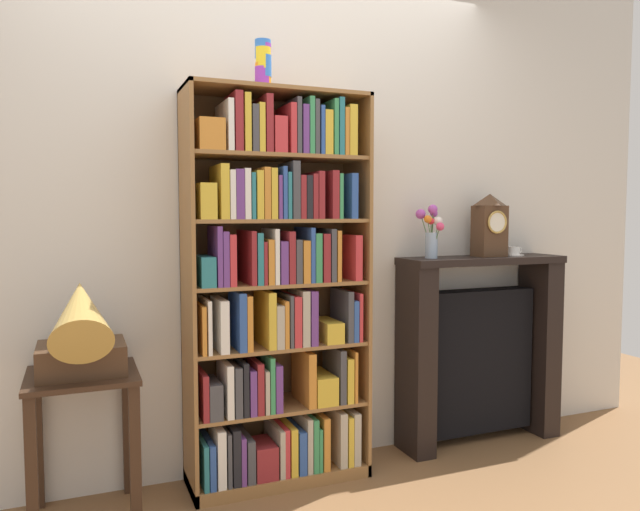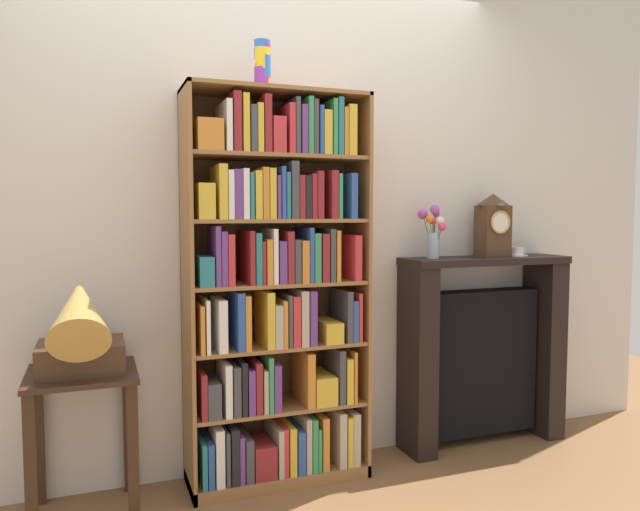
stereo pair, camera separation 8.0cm
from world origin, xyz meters
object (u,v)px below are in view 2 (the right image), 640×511
(mantel_clock, at_px, (493,225))
(teacup_with_saucer, at_px, (517,252))
(cup_stack, at_px, (262,65))
(gramophone, at_px, (80,329))
(bookshelf, at_px, (277,299))
(flower_vase, at_px, (433,231))
(side_table_left, at_px, (83,412))
(fireplace_mantel, at_px, (481,351))

(mantel_clock, xyz_separation_m, teacup_with_saucer, (0.17, 0.00, -0.15))
(cup_stack, xyz_separation_m, gramophone, (-0.81, -0.11, -1.16))
(mantel_clock, height_order, teacup_with_saucer, mantel_clock)
(bookshelf, height_order, mantel_clock, bookshelf)
(gramophone, xyz_separation_m, flower_vase, (1.77, 0.17, 0.38))
(flower_vase, height_order, teacup_with_saucer, flower_vase)
(side_table_left, height_order, fireplace_mantel, fireplace_mantel)
(gramophone, bearing_deg, cup_stack, 8.01)
(cup_stack, height_order, flower_vase, cup_stack)
(bookshelf, relative_size, flower_vase, 6.48)
(gramophone, height_order, flower_vase, flower_vase)
(gramophone, distance_m, flower_vase, 1.82)
(cup_stack, height_order, gramophone, cup_stack)
(side_table_left, relative_size, flower_vase, 2.18)
(flower_vase, bearing_deg, mantel_clock, -1.09)
(cup_stack, relative_size, mantel_clock, 0.63)
(side_table_left, relative_size, mantel_clock, 1.80)
(gramophone, relative_size, teacup_with_saucer, 3.77)
(cup_stack, distance_m, fireplace_mantel, 1.96)
(side_table_left, xyz_separation_m, gramophone, (-0.00, -0.08, 0.37))
(flower_vase, bearing_deg, bookshelf, -177.38)
(cup_stack, relative_size, side_table_left, 0.35)
(bookshelf, distance_m, side_table_left, 0.99)
(flower_vase, xyz_separation_m, teacup_with_saucer, (0.55, -0.00, -0.13))
(side_table_left, distance_m, flower_vase, 1.93)
(fireplace_mantel, bearing_deg, flower_vase, -177.12)
(bookshelf, relative_size, fireplace_mantel, 1.77)
(flower_vase, bearing_deg, fireplace_mantel, 2.88)
(mantel_clock, bearing_deg, bookshelf, -178.49)
(fireplace_mantel, distance_m, teacup_with_saucer, 0.60)
(fireplace_mantel, relative_size, teacup_with_saucer, 8.08)
(mantel_clock, relative_size, teacup_with_saucer, 2.68)
(mantel_clock, xyz_separation_m, flower_vase, (-0.38, 0.01, -0.03))
(mantel_clock, relative_size, flower_vase, 1.21)
(gramophone, distance_m, teacup_with_saucer, 2.34)
(cup_stack, bearing_deg, fireplace_mantel, 3.24)
(bookshelf, distance_m, gramophone, 0.89)
(teacup_with_saucer, bearing_deg, cup_stack, -178.03)
(bookshelf, distance_m, flower_vase, 0.95)
(fireplace_mantel, height_order, mantel_clock, mantel_clock)
(fireplace_mantel, bearing_deg, bookshelf, -177.31)
(fireplace_mantel, bearing_deg, side_table_left, -177.17)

